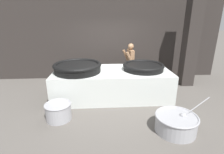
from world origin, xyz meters
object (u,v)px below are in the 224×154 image
(giant_wok_far, at_px, (143,67))
(prep_bowl_vegetables, at_px, (176,122))
(cook, at_px, (130,63))
(prep_bowl_meat, at_px, (58,111))
(giant_wok_near, at_px, (78,67))

(giant_wok_far, bearing_deg, prep_bowl_vegetables, -80.81)
(giant_wok_far, height_order, prep_bowl_vegetables, giant_wok_far)
(prep_bowl_vegetables, bearing_deg, giant_wok_far, 99.19)
(cook, relative_size, prep_bowl_vegetables, 1.28)
(prep_bowl_meat, bearing_deg, prep_bowl_vegetables, -13.94)
(giant_wok_far, xyz_separation_m, prep_bowl_vegetables, (0.32, -1.98, -0.77))
(giant_wok_far, relative_size, cook, 0.82)
(prep_bowl_vegetables, bearing_deg, giant_wok_near, 141.34)
(cook, xyz_separation_m, prep_bowl_meat, (-2.19, -2.36, -0.62))
(giant_wok_near, bearing_deg, prep_bowl_vegetables, -38.66)
(giant_wok_far, bearing_deg, cook, 102.90)
(giant_wok_near, xyz_separation_m, cook, (1.81, 1.15, -0.18))
(giant_wok_far, height_order, cook, cook)
(prep_bowl_vegetables, xyz_separation_m, prep_bowl_meat, (-2.76, 0.68, 0.01))
(giant_wok_near, bearing_deg, cook, 32.34)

